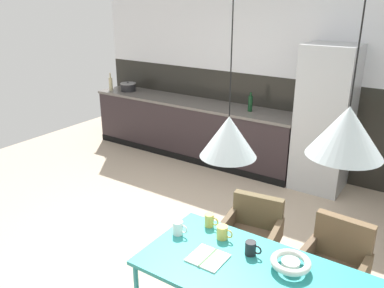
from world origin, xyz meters
name	(u,v)px	position (x,y,z in m)	size (l,w,h in m)	color
ground_plane	(164,254)	(0.00, 0.00, 0.00)	(8.20, 8.20, 0.00)	tan
back_wall_splashback_dark	(277,122)	(0.00, 2.75, 0.68)	(6.31, 0.12, 1.36)	black
back_wall_panel_upper	(284,27)	(0.00, 2.75, 2.04)	(6.31, 0.12, 1.36)	silver
kitchen_counter	(191,128)	(-1.28, 2.39, 0.45)	(3.48, 0.63, 0.89)	#2B2225
refrigerator_column	(325,119)	(0.79, 2.39, 0.95)	(0.65, 0.60, 1.90)	#ADAFB2
dining_table	(269,283)	(1.35, -0.60, 0.69)	(1.78, 0.79, 0.73)	teal
armchair_far_side	(337,258)	(1.60, 0.19, 0.50)	(0.51, 0.49, 0.80)	brown
armchair_corner_seat	(253,227)	(0.86, 0.21, 0.51)	(0.54, 0.53, 0.77)	brown
fruit_bowl	(291,263)	(1.43, -0.45, 0.78)	(0.27, 0.27, 0.08)	silver
open_book	(208,258)	(0.92, -0.66, 0.74)	(0.25, 0.24, 0.02)	white
mug_dark_espresso	(223,232)	(0.88, -0.39, 0.78)	(0.13, 0.08, 0.10)	gold
mug_glass_clear	(210,220)	(0.71, -0.30, 0.79)	(0.12, 0.07, 0.11)	gold
mug_wide_latte	(251,248)	(1.14, -0.45, 0.78)	(0.12, 0.08, 0.10)	black
mug_tall_blue	(178,228)	(0.57, -0.53, 0.79)	(0.13, 0.08, 0.11)	white
cooking_pot	(128,87)	(-2.59, 2.38, 0.96)	(0.26, 0.26, 0.16)	black
bottle_spice_small	(250,103)	(-0.27, 2.38, 1.01)	(0.06, 0.06, 0.27)	#0F3319
bottle_oil_tall	(111,84)	(-2.86, 2.23, 1.01)	(0.06, 0.06, 0.31)	tan
pendant_lamp_over_table_near	(229,136)	(1.00, -0.57, 1.62)	(0.36, 0.36, 1.18)	black
pendant_lamp_over_table_far	(347,131)	(1.71, -0.65, 1.81)	(0.38, 0.38, 0.99)	black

